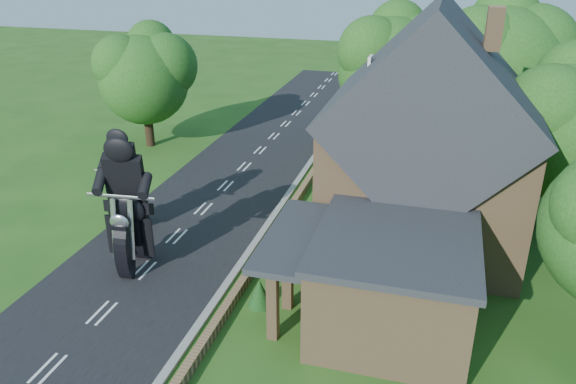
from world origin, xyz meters
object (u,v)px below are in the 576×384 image
(garden_wall, at_px, (280,225))
(house, at_px, (427,145))
(motorcycle_follow, at_px, (129,215))
(annex, at_px, (390,280))
(motorcycle_lead, at_px, (134,250))

(garden_wall, height_order, house, house)
(garden_wall, xyz_separation_m, motorcycle_follow, (-6.69, -1.88, 0.53))
(annex, bearing_deg, motorcycle_follow, 162.28)
(house, height_order, motorcycle_lead, house)
(garden_wall, distance_m, motorcycle_follow, 6.97)
(garden_wall, height_order, annex, annex)
(garden_wall, relative_size, motorcycle_follow, 14.00)
(garden_wall, xyz_separation_m, motorcycle_lead, (-4.69, -4.92, 0.65))
(garden_wall, xyz_separation_m, annex, (5.57, -5.80, 1.57))
(garden_wall, bearing_deg, motorcycle_follow, -164.28)
(house, bearing_deg, motorcycle_lead, -151.46)
(annex, height_order, motorcycle_lead, annex)
(annex, relative_size, motorcycle_follow, 4.49)
(garden_wall, height_order, motorcycle_lead, motorcycle_lead)
(motorcycle_follow, bearing_deg, garden_wall, -165.38)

